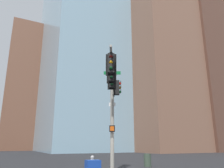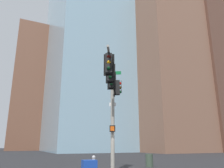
% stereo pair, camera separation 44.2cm
% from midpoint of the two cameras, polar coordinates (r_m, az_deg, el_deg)
% --- Properties ---
extents(signal_pole_assembly, '(5.08, 3.09, 6.75)m').
position_cam_midpoint_polar(signal_pole_assembly, '(13.79, 1.02, -2.24)').
color(signal_pole_assembly, '#9E998C').
rests_on(signal_pole_assembly, ground_plane).
extents(fire_hydrant, '(0.34, 0.26, 0.87)m').
position_cam_midpoint_polar(fire_hydrant, '(17.10, -3.97, -19.17)').
color(fire_hydrant, '#B2B2B7').
rests_on(fire_hydrant, ground_plane).
extents(litter_bin, '(0.56, 0.56, 0.95)m').
position_cam_midpoint_polar(litter_bin, '(18.11, 10.29, -18.74)').
color(litter_bin, '#384738').
rests_on(litter_bin, ground_plane).
extents(building_brick_nearside, '(20.69, 15.58, 38.35)m').
position_cam_midpoint_polar(building_brick_nearside, '(57.50, 12.34, 2.88)').
color(building_brick_nearside, '#845B47').
rests_on(building_brick_nearside, ground_plane).
extents(building_brick_midblock, '(17.47, 18.76, 39.09)m').
position_cam_midpoint_polar(building_brick_midblock, '(66.82, 24.57, 1.73)').
color(building_brick_midblock, brown).
rests_on(building_brick_midblock, ground_plane).
extents(building_glass_tower, '(29.04, 24.14, 57.77)m').
position_cam_midpoint_polar(building_glass_tower, '(65.40, -4.25, 9.43)').
color(building_glass_tower, '#8CB2C6').
rests_on(building_glass_tower, ground_plane).
extents(building_brick_farside, '(16.15, 19.69, 37.62)m').
position_cam_midpoint_polar(building_brick_farside, '(74.86, -16.70, -1.32)').
color(building_brick_farside, brown).
rests_on(building_brick_farside, ground_plane).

